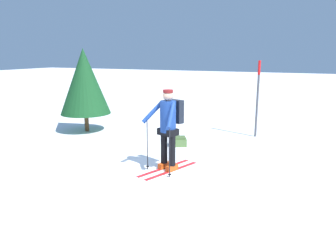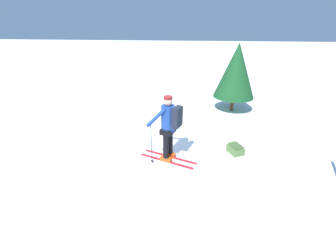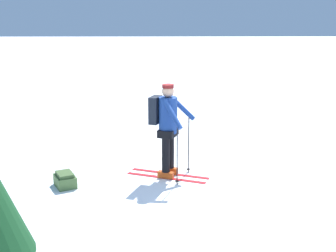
% 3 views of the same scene
% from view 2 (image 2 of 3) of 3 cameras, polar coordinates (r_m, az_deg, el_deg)
% --- Properties ---
extents(ground_plane, '(80.00, 80.00, 0.00)m').
position_cam_2_polar(ground_plane, '(6.74, -3.58, -5.27)').
color(ground_plane, white).
extents(skier, '(1.59, 0.98, 1.78)m').
position_cam_2_polar(skier, '(5.66, 0.21, 0.34)').
color(skier, red).
rests_on(skier, ground_plane).
extents(dropped_backpack, '(0.49, 0.54, 0.27)m').
position_cam_2_polar(dropped_backpack, '(6.65, 16.72, -5.63)').
color(dropped_backpack, '#4C6B38').
rests_on(dropped_backpack, ground_plane).
extents(pine_tree, '(1.62, 1.62, 2.69)m').
position_cam_2_polar(pine_tree, '(9.42, 16.93, 13.25)').
color(pine_tree, '#4C331E').
rests_on(pine_tree, ground_plane).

